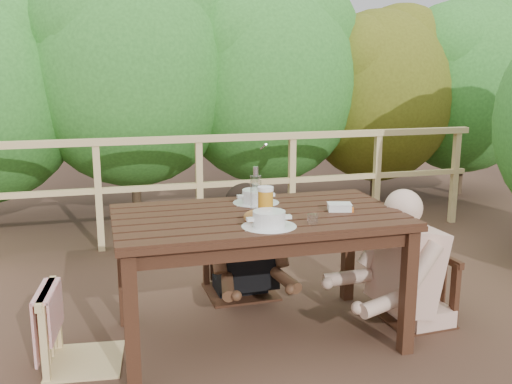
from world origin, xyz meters
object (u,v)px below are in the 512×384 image
object	(u,v)px
woman	(239,207)
bread_roll	(256,217)
chair_left	(81,292)
bottle	(256,190)
chair_far	(240,228)
soup_near	(269,220)
chair_right	(418,260)
beer_glass	(265,202)
tumbler	(312,220)
butter_tub	(339,208)
soup_far	(256,197)
table	(258,278)
diner_right	(425,212)

from	to	relation	value
woman	bread_roll	distance (m)	0.92
chair_left	bottle	size ratio (longest dim) A/B	3.01
chair_far	soup_near	world-z (taller)	chair_far
chair_right	beer_glass	distance (m)	1.10
tumbler	butter_tub	size ratio (longest dim) A/B	0.49
chair_far	soup_far	bearing A→B (deg)	-92.39
table	woman	distance (m)	0.78
woman	diner_right	distance (m)	1.28
chair_right	soup_near	xyz separation A→B (m)	(-1.07, -0.24, 0.40)
diner_right	butter_tub	world-z (taller)	diner_right
chair_left	table	bearing A→B (deg)	-81.47
table	butter_tub	xyz separation A→B (m)	(0.48, -0.07, 0.41)
bread_roll	tumbler	size ratio (longest dim) A/B	1.94
chair_right	bottle	distance (m)	1.16
woman	diner_right	bearing A→B (deg)	141.04
chair_left	butter_tub	bearing A→B (deg)	-84.92
chair_left	soup_far	size ratio (longest dim) A/B	2.89
chair_right	tumbler	world-z (taller)	tumbler
chair_left	chair_right	xyz separation A→B (m)	(2.06, -0.01, -0.01)
tumbler	butter_tub	world-z (taller)	tumbler
soup_near	butter_tub	bearing A→B (deg)	22.99
chair_far	bottle	bearing A→B (deg)	-96.84
diner_right	chair_right	bearing A→B (deg)	86.75
bottle	butter_tub	distance (m)	0.51
diner_right	tumbler	bearing A→B (deg)	103.49
chair_right	bottle	xyz separation A→B (m)	(-1.04, 0.11, 0.49)
soup_far	beer_glass	distance (m)	0.30
beer_glass	butter_tub	world-z (taller)	beer_glass
bread_roll	butter_tub	distance (m)	0.55
soup_near	beer_glass	size ratio (longest dim) A/B	1.67
bread_roll	tumbler	distance (m)	0.31
bottle	beer_glass	bearing A→B (deg)	-74.90
soup_near	bottle	bearing A→B (deg)	85.91
table	chair_right	distance (m)	1.05
diner_right	tumbler	xyz separation A→B (m)	(-0.85, -0.26, 0.08)
table	soup_far	bearing A→B (deg)	77.38
chair_right	diner_right	world-z (taller)	diner_right
soup_near	bottle	xyz separation A→B (m)	(0.03, 0.36, 0.09)
bread_roll	beer_glass	size ratio (longest dim) A/B	0.76
table	tumbler	size ratio (longest dim) A/B	23.96
soup_near	bottle	world-z (taller)	bottle
woman	butter_tub	size ratio (longest dim) A/B	9.13
chair_left	tumbler	distance (m)	1.32
woman	beer_glass	size ratio (longest dim) A/B	7.23
bread_roll	bottle	world-z (taller)	bottle
soup_near	soup_far	xyz separation A→B (m)	(0.08, 0.55, -0.00)
chair_far	chair_left	bearing A→B (deg)	-146.55
beer_glass	bottle	size ratio (longest dim) A/B	0.64
bottle	diner_right	bearing A→B (deg)	-6.05
soup_near	butter_tub	distance (m)	0.54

